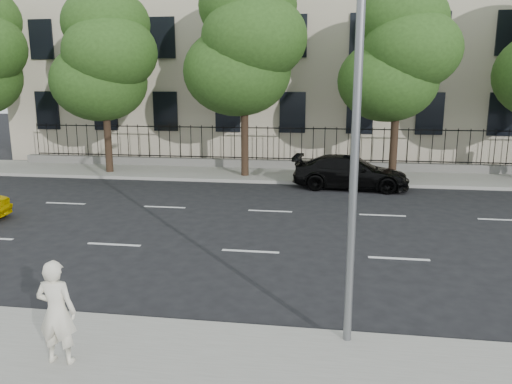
% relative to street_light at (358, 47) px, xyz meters
% --- Properties ---
extents(ground, '(120.00, 120.00, 0.00)m').
position_rel_street_light_xyz_m(ground, '(-2.50, 1.77, -5.15)').
color(ground, black).
rests_on(ground, ground).
extents(far_sidewalk, '(60.00, 4.00, 0.15)m').
position_rel_street_light_xyz_m(far_sidewalk, '(-2.50, 15.77, -5.07)').
color(far_sidewalk, gray).
rests_on(far_sidewalk, ground).
extents(lane_markings, '(49.60, 4.62, 0.01)m').
position_rel_street_light_xyz_m(lane_markings, '(-2.50, 6.52, -5.14)').
color(lane_markings, silver).
rests_on(lane_markings, ground).
extents(masonry_building, '(34.60, 12.11, 18.50)m').
position_rel_street_light_xyz_m(masonry_building, '(-2.50, 24.72, 3.87)').
color(masonry_building, '#BFB398').
rests_on(masonry_building, ground).
extents(iron_fence, '(30.00, 0.50, 2.20)m').
position_rel_street_light_xyz_m(iron_fence, '(-2.50, 17.47, -4.50)').
color(iron_fence, slate).
rests_on(iron_fence, far_sidewalk).
extents(street_light, '(0.25, 3.32, 8.05)m').
position_rel_street_light_xyz_m(street_light, '(0.00, 0.00, 0.00)').
color(street_light, slate).
rests_on(street_light, near_sidewalk).
extents(tree_b, '(5.53, 5.12, 8.97)m').
position_rel_street_light_xyz_m(tree_b, '(-11.46, 15.13, 0.69)').
color(tree_b, '#382619').
rests_on(tree_b, far_sidewalk).
extents(tree_c, '(5.89, 5.50, 9.80)m').
position_rel_street_light_xyz_m(tree_c, '(-4.46, 15.13, 1.26)').
color(tree_c, '#382619').
rests_on(tree_c, far_sidewalk).
extents(tree_d, '(5.34, 4.94, 8.84)m').
position_rel_street_light_xyz_m(tree_d, '(2.54, 15.13, 0.69)').
color(tree_d, '#382619').
rests_on(tree_d, far_sidewalk).
extents(black_sedan, '(5.17, 2.41, 1.46)m').
position_rel_street_light_xyz_m(black_sedan, '(0.51, 13.27, -4.42)').
color(black_sedan, black).
rests_on(black_sedan, ground).
extents(woman_near, '(0.64, 0.43, 1.73)m').
position_rel_street_light_xyz_m(woman_near, '(-4.62, -1.96, -4.13)').
color(woman_near, '#EDE5CC').
rests_on(woman_near, near_sidewalk).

